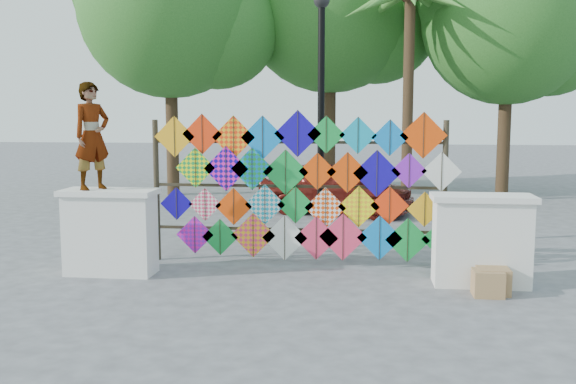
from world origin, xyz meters
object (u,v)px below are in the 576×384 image
object	(u,v)px
kite_rack	(302,188)
vendor_woman	(92,136)
lamppost	(321,96)
sedan	(336,187)

from	to	relation	value
kite_rack	vendor_woman	bearing A→B (deg)	-163.05
vendor_woman	lamppost	bearing A→B (deg)	-21.97
sedan	lamppost	distance (m)	4.49
vendor_woman	kite_rack	bearing A→B (deg)	-39.28
kite_rack	lamppost	world-z (taller)	lamppost
sedan	lamppost	size ratio (longest dim) A/B	0.83
kite_rack	sedan	xyz separation A→B (m)	(0.31, 5.26, -0.59)
lamppost	vendor_woman	bearing A→B (deg)	-145.74
sedan	lamppost	xyz separation A→B (m)	(-0.11, -3.98, 2.06)
sedan	lamppost	world-z (taller)	lamppost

